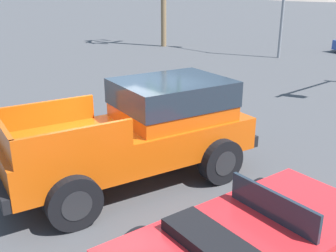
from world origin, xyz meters
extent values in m
plane|color=#424244|center=(0.00, 0.00, 0.00)|extent=(320.00, 320.00, 0.00)
cube|color=#CC4C0C|center=(0.32, -0.06, 0.87)|extent=(2.66, 5.18, 0.68)
cube|color=#CC4C0C|center=(0.48, 0.92, 1.61)|extent=(2.07, 2.43, 0.80)
cube|color=#1E2833|center=(0.48, 0.92, 1.76)|extent=(2.11, 2.48, 0.51)
cube|color=#CC4C0C|center=(-0.80, -1.28, 1.45)|extent=(0.40, 1.96, 0.48)
cube|color=#CC4C0C|center=(0.99, -1.57, 1.45)|extent=(0.40, 1.96, 0.48)
cube|color=#CC4C0C|center=(-0.05, -2.36, 1.45)|extent=(1.81, 0.37, 0.48)
cube|color=black|center=(0.73, 2.43, 0.65)|extent=(1.86, 0.46, 0.24)
cylinder|color=black|center=(-0.40, 1.61, 0.47)|extent=(0.47, 0.98, 0.94)
cylinder|color=#232326|center=(-0.40, 1.61, 0.47)|extent=(0.42, 0.56, 0.52)
cylinder|color=black|center=(1.53, 1.30, 0.47)|extent=(0.47, 0.98, 0.94)
cylinder|color=#232326|center=(1.53, 1.30, 0.47)|extent=(0.42, 0.56, 0.52)
cylinder|color=black|center=(-0.89, -1.41, 0.47)|extent=(0.47, 0.98, 0.94)
cylinder|color=#232326|center=(-0.89, -1.41, 0.47)|extent=(0.42, 0.56, 0.52)
cylinder|color=black|center=(1.04, -1.73, 0.47)|extent=(0.47, 0.98, 0.94)
cylinder|color=#232326|center=(1.04, -1.73, 0.47)|extent=(0.42, 0.56, 0.52)
cube|color=red|center=(3.57, -0.38, 0.42)|extent=(2.13, 4.16, 0.48)
cube|color=#1E2833|center=(3.61, 0.06, 0.87)|extent=(1.53, 0.18, 0.43)
cube|color=black|center=(3.52, -1.09, 0.73)|extent=(1.48, 0.68, 0.16)
cylinder|color=black|center=(2.81, 0.93, 0.32)|extent=(0.27, 0.67, 0.65)
cylinder|color=#9E9EA3|center=(2.81, 0.93, 0.32)|extent=(0.26, 0.38, 0.36)
cylinder|color=black|center=(2.61, -1.56, 0.32)|extent=(0.27, 0.67, 0.65)
cylinder|color=#9E9EA3|center=(2.61, -1.56, 0.32)|extent=(0.26, 0.38, 0.36)
cylinder|color=slate|center=(-6.47, 15.16, 2.98)|extent=(0.16, 0.16, 5.95)
camera|label=1|loc=(6.32, -4.25, 3.78)|focal=42.00mm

